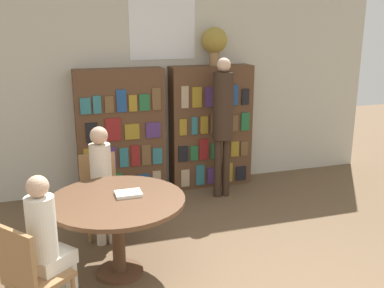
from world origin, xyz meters
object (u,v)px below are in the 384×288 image
(flower_vase, at_px, (214,42))
(chair_left_side, at_px, (100,190))
(bookshelf_left, at_px, (121,133))
(librarian_standing, at_px, (223,115))
(chair_near_camera, at_px, (30,273))
(seated_reader_right, at_px, (48,241))
(reading_table, at_px, (117,211))
(bookshelf_right, at_px, (211,127))
(seated_reader_left, at_px, (102,178))

(flower_vase, relative_size, chair_left_side, 0.58)
(bookshelf_left, height_order, librarian_standing, librarian_standing)
(flower_vase, height_order, chair_left_side, flower_vase)
(chair_near_camera, bearing_deg, bookshelf_left, 118.00)
(chair_left_side, xyz_separation_m, seated_reader_right, (-0.55, -1.45, 0.18))
(chair_near_camera, height_order, seated_reader_right, seated_reader_right)
(librarian_standing, bearing_deg, flower_vase, 83.28)
(seated_reader_right, height_order, librarian_standing, librarian_standing)
(reading_table, relative_size, chair_near_camera, 1.41)
(flower_vase, bearing_deg, librarian_standing, -96.72)
(bookshelf_right, bearing_deg, chair_near_camera, -132.25)
(bookshelf_right, distance_m, librarian_standing, 0.57)
(bookshelf_right, distance_m, seated_reader_left, 2.10)
(flower_vase, distance_m, seated_reader_left, 2.52)
(reading_table, relative_size, seated_reader_right, 1.02)
(bookshelf_right, height_order, seated_reader_left, bookshelf_right)
(flower_vase, distance_m, chair_near_camera, 3.90)
(bookshelf_left, xyz_separation_m, flower_vase, (1.32, 0.00, 1.18))
(bookshelf_left, height_order, reading_table, bookshelf_left)
(librarian_standing, bearing_deg, bookshelf_right, 88.02)
(reading_table, height_order, librarian_standing, librarian_standing)
(seated_reader_right, bearing_deg, seated_reader_left, 117.06)
(chair_near_camera, bearing_deg, chair_left_side, 117.00)
(flower_vase, height_order, seated_reader_left, flower_vase)
(bookshelf_right, bearing_deg, chair_left_side, -147.90)
(chair_near_camera, distance_m, librarian_standing, 3.25)
(bookshelf_left, xyz_separation_m, seated_reader_right, (-0.97, -2.51, -0.18))
(reading_table, height_order, seated_reader_right, seated_reader_right)
(reading_table, height_order, chair_left_side, chair_left_side)
(chair_left_side, bearing_deg, seated_reader_left, 90.00)
(bookshelf_left, relative_size, flower_vase, 3.33)
(bookshelf_right, bearing_deg, bookshelf_left, -179.99)
(bookshelf_left, relative_size, seated_reader_left, 1.38)
(bookshelf_left, bearing_deg, seated_reader_right, -111.03)
(reading_table, distance_m, librarian_standing, 2.28)
(flower_vase, bearing_deg, bookshelf_left, -179.79)
(bookshelf_right, bearing_deg, reading_table, -129.07)
(bookshelf_left, height_order, flower_vase, flower_vase)
(seated_reader_right, bearing_deg, chair_left_side, 120.17)
(chair_near_camera, xyz_separation_m, librarian_standing, (2.37, 2.13, 0.63))
(flower_vase, relative_size, seated_reader_left, 0.41)
(flower_vase, distance_m, seated_reader_right, 3.66)
(bookshelf_right, bearing_deg, librarian_standing, -91.98)
(bookshelf_left, bearing_deg, chair_near_camera, -112.92)
(chair_near_camera, relative_size, librarian_standing, 0.48)
(chair_left_side, bearing_deg, flower_vase, -151.50)
(reading_table, bearing_deg, seated_reader_right, -140.91)
(librarian_standing, bearing_deg, chair_near_camera, -138.09)
(bookshelf_left, distance_m, chair_near_camera, 2.88)
(chair_near_camera, height_order, librarian_standing, librarian_standing)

